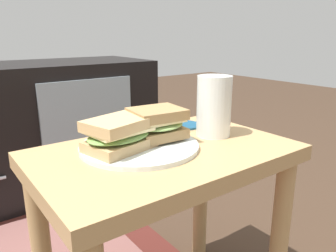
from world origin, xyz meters
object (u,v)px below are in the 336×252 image
at_px(plate, 139,146).
at_px(beer_glass, 214,108).
at_px(tv_cabinet, 45,127).
at_px(sandwich_front, 119,134).
at_px(sandwich_back, 157,123).
at_px(coaster, 183,125).

xyz_separation_m(plate, beer_glass, (0.20, -0.03, 0.06)).
relative_size(tv_cabinet, beer_glass, 6.55).
distance_m(sandwich_front, beer_glass, 0.25).
height_order(sandwich_back, coaster, sandwich_back).
relative_size(tv_cabinet, sandwich_back, 7.55).
xyz_separation_m(tv_cabinet, beer_glass, (0.14, -0.94, 0.24)).
xyz_separation_m(tv_cabinet, coaster, (0.13, -0.83, 0.17)).
height_order(beer_glass, coaster, beer_glass).
height_order(tv_cabinet, plate, tv_cabinet).
bearing_deg(sandwich_front, sandwich_back, 5.17).
distance_m(sandwich_front, sandwich_back, 0.10).
bearing_deg(plate, beer_glass, -7.41).
relative_size(beer_glass, coaster, 1.56).
relative_size(sandwich_front, coaster, 1.74).
bearing_deg(sandwich_front, tv_cabinet, 83.33).
bearing_deg(beer_glass, coaster, 94.14).
bearing_deg(tv_cabinet, beer_glass, -81.49).
xyz_separation_m(tv_cabinet, sandwich_front, (-0.11, -0.92, 0.21)).
bearing_deg(plate, tv_cabinet, 86.43).
relative_size(sandwich_back, coaster, 1.36).
bearing_deg(sandwich_back, beer_glass, -11.61).
distance_m(beer_glass, coaster, 0.13).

